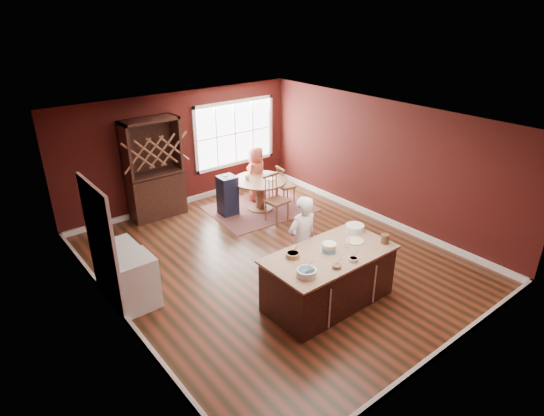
{
  "coord_description": "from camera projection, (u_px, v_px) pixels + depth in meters",
  "views": [
    {
      "loc": [
        -4.73,
        -5.87,
        4.56
      ],
      "look_at": [
        0.03,
        0.12,
        1.05
      ],
      "focal_mm": 30.0,
      "sensor_mm": 36.0,
      "label": 1
    }
  ],
  "objects": [
    {
      "name": "room_shell",
      "position": [
        275.0,
        195.0,
        8.19
      ],
      "size": [
        7.0,
        7.0,
        7.0
      ],
      "color": "brown",
      "rests_on": "ground"
    },
    {
      "name": "seated_woman",
      "position": [
        256.0,
        174.0,
        11.11
      ],
      "size": [
        0.78,
        0.64,
        1.37
      ],
      "primitive_type": "imported",
      "rotation": [
        0.0,
        0.0,
        3.48
      ],
      "color": "#C14D3B",
      "rests_on": "ground"
    },
    {
      "name": "white_tub",
      "position": [
        355.0,
        228.0,
        7.86
      ],
      "size": [
        0.32,
        0.32,
        0.11
      ],
      "primitive_type": "cylinder",
      "color": "white",
      "rests_on": "kitchen_island"
    },
    {
      "name": "dining_table",
      "position": [
        260.0,
        188.0,
        10.68
      ],
      "size": [
        1.27,
        1.27,
        0.75
      ],
      "color": "brown",
      "rests_on": "ground"
    },
    {
      "name": "drinking_glass",
      "position": [
        348.0,
        243.0,
        7.31
      ],
      "size": [
        0.08,
        0.08,
        0.16
      ],
      "primitive_type": "cylinder",
      "color": "silver",
      "rests_on": "kitchen_island"
    },
    {
      "name": "kitchen_island",
      "position": [
        328.0,
        279.0,
        7.38
      ],
      "size": [
        2.14,
        1.12,
        0.92
      ],
      "color": "#3D231A",
      "rests_on": "ground"
    },
    {
      "name": "chair_north",
      "position": [
        250.0,
        178.0,
        11.44
      ],
      "size": [
        0.48,
        0.47,
        0.96
      ],
      "primitive_type": null,
      "rotation": [
        0.0,
        0.0,
        3.39
      ],
      "color": "#9C6735",
      "rests_on": "ground"
    },
    {
      "name": "bowl_blue",
      "position": [
        306.0,
        273.0,
        6.56
      ],
      "size": [
        0.29,
        0.29,
        0.11
      ],
      "primitive_type": "cylinder",
      "color": "white",
      "rests_on": "kitchen_island"
    },
    {
      "name": "rug",
      "position": [
        260.0,
        208.0,
        10.9
      ],
      "size": [
        2.48,
        1.98,
        0.01
      ],
      "primitive_type": "cube",
      "rotation": [
        0.0,
        0.0,
        -0.07
      ],
      "color": "brown",
      "rests_on": "ground"
    },
    {
      "name": "bowl_olive",
      "position": [
        353.0,
        259.0,
        6.95
      ],
      "size": [
        0.15,
        0.15,
        0.05
      ],
      "primitive_type": "cylinder",
      "color": "#F3E6CA",
      "rests_on": "kitchen_island"
    },
    {
      "name": "high_chair",
      "position": [
        228.0,
        195.0,
        10.45
      ],
      "size": [
        0.41,
        0.41,
        0.97
      ],
      "primitive_type": null,
      "rotation": [
        0.0,
        0.0,
        -0.06
      ],
      "color": "#1A1E30",
      "rests_on": "ground"
    },
    {
      "name": "baker",
      "position": [
        302.0,
        241.0,
        7.75
      ],
      "size": [
        0.62,
        0.42,
        1.64
      ],
      "primitive_type": "imported",
      "rotation": [
        0.0,
        0.0,
        3.1
      ],
      "color": "silver",
      "rests_on": "ground"
    },
    {
      "name": "layer_cake",
      "position": [
        329.0,
        247.0,
        7.22
      ],
      "size": [
        0.32,
        0.32,
        0.13
      ],
      "primitive_type": null,
      "color": "white",
      "rests_on": "kitchen_island"
    },
    {
      "name": "table_plate",
      "position": [
        271.0,
        179.0,
        10.61
      ],
      "size": [
        0.22,
        0.22,
        0.02
      ],
      "primitive_type": "cylinder",
      "color": "beige",
      "rests_on": "dining_table"
    },
    {
      "name": "doorway",
      "position": [
        102.0,
        249.0,
        7.07
      ],
      "size": [
        0.08,
        1.26,
        2.13
      ],
      "primitive_type": null,
      "color": "white",
      "rests_on": "room_shell"
    },
    {
      "name": "stoneware_crock",
      "position": [
        385.0,
        239.0,
        7.44
      ],
      "size": [
        0.13,
        0.13,
        0.16
      ],
      "primitive_type": "cylinder",
      "color": "brown",
      "rests_on": "kitchen_island"
    },
    {
      "name": "toddler",
      "position": [
        225.0,
        180.0,
        10.39
      ],
      "size": [
        0.18,
        0.14,
        0.26
      ],
      "primitive_type": null,
      "color": "#8CA5BF",
      "rests_on": "high_chair"
    },
    {
      "name": "window",
      "position": [
        235.0,
        133.0,
        11.45
      ],
      "size": [
        2.36,
        0.1,
        1.66
      ],
      "primitive_type": null,
      "color": "white",
      "rests_on": "room_shell"
    },
    {
      "name": "dinner_plate",
      "position": [
        355.0,
        241.0,
        7.52
      ],
      "size": [
        0.3,
        0.3,
        0.02
      ],
      "primitive_type": "cylinder",
      "color": "#FFF1CD",
      "rests_on": "kitchen_island"
    },
    {
      "name": "washer",
      "position": [
        135.0,
        282.0,
        7.28
      ],
      "size": [
        0.61,
        0.59,
        0.89
      ],
      "primitive_type": "cube",
      "color": "silver",
      "rests_on": "ground"
    },
    {
      "name": "bowl_pink",
      "position": [
        337.0,
        267.0,
        6.76
      ],
      "size": [
        0.14,
        0.14,
        0.05
      ],
      "primitive_type": "cylinder",
      "color": "silver",
      "rests_on": "kitchen_island"
    },
    {
      "name": "dryer",
      "position": [
        120.0,
        266.0,
        7.74
      ],
      "size": [
        0.59,
        0.57,
        0.86
      ],
      "primitive_type": "cube",
      "color": "white",
      "rests_on": "ground"
    },
    {
      "name": "chair_east",
      "position": [
        286.0,
        184.0,
        11.08
      ],
      "size": [
        0.42,
        0.44,
        0.94
      ],
      "primitive_type": null,
      "rotation": [
        0.0,
        0.0,
        1.45
      ],
      "color": "olive",
      "rests_on": "ground"
    },
    {
      "name": "bowl_yellow",
      "position": [
        293.0,
        255.0,
        7.04
      ],
      "size": [
        0.22,
        0.22,
        0.08
      ],
      "primitive_type": "cylinder",
      "color": "#9C6B4D",
      "rests_on": "kitchen_island"
    },
    {
      "name": "chair_south",
      "position": [
        277.0,
        199.0,
        10.06
      ],
      "size": [
        0.5,
        0.48,
        1.1
      ],
      "primitive_type": null,
      "rotation": [
        0.0,
        0.0,
        0.08
      ],
      "color": "brown",
      "rests_on": "ground"
    },
    {
      "name": "table_cup",
      "position": [
        247.0,
        177.0,
        10.59
      ],
      "size": [
        0.14,
        0.14,
        0.09
      ],
      "primitive_type": "imported",
      "rotation": [
        0.0,
        0.0,
        0.25
      ],
      "color": "silver",
      "rests_on": "dining_table"
    },
    {
      "name": "hutch",
      "position": [
        154.0,
        169.0,
        10.09
      ],
      "size": [
        1.24,
        0.52,
        2.27
      ],
      "primitive_type": "cube",
      "color": "#3E2212",
      "rests_on": "ground"
    }
  ]
}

